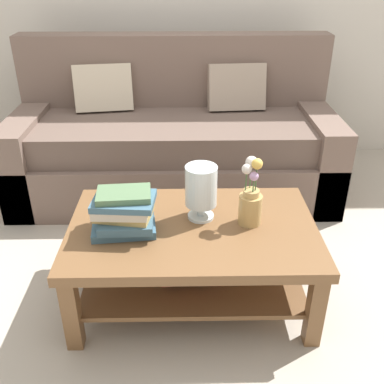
{
  "coord_description": "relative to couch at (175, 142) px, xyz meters",
  "views": [
    {
      "loc": [
        -0.05,
        -2.06,
        1.57
      ],
      "look_at": [
        -0.01,
        -0.15,
        0.53
      ],
      "focal_mm": 41.59,
      "sensor_mm": 36.0,
      "label": 1
    }
  ],
  "objects": [
    {
      "name": "ground_plane",
      "position": [
        0.12,
        -0.91,
        -0.36
      ],
      "size": [
        10.0,
        10.0,
        0.0
      ],
      "primitive_type": "plane",
      "color": "#ADA393"
    },
    {
      "name": "couch",
      "position": [
        0.0,
        0.0,
        0.0
      ],
      "size": [
        2.21,
        0.9,
        1.06
      ],
      "color": "brown",
      "rests_on": "ground"
    },
    {
      "name": "coffee_table",
      "position": [
        0.1,
        -1.21,
        -0.05
      ],
      "size": [
        1.17,
        0.74,
        0.43
      ],
      "color": "brown",
      "rests_on": "ground"
    },
    {
      "name": "book_stack_main",
      "position": [
        -0.21,
        -1.24,
        0.16
      ],
      "size": [
        0.3,
        0.23,
        0.2
      ],
      "color": "#3D6075",
      "rests_on": "coffee_table"
    },
    {
      "name": "glass_hurricane_vase",
      "position": [
        0.15,
        -1.13,
        0.23
      ],
      "size": [
        0.15,
        0.15,
        0.27
      ],
      "color": "silver",
      "rests_on": "coffee_table"
    },
    {
      "name": "flower_pitcher",
      "position": [
        0.37,
        -1.18,
        0.19
      ],
      "size": [
        0.11,
        0.11,
        0.33
      ],
      "color": "tan",
      "rests_on": "coffee_table"
    }
  ]
}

